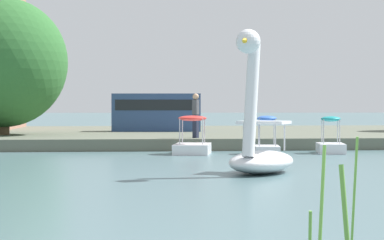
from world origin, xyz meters
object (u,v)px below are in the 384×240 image
(person_on_path, at_px, (196,113))
(parked_van, at_px, (157,111))
(pedal_boat_teal, at_px, (331,143))
(swan_boat, at_px, (260,146))
(pedal_boat_red, at_px, (192,143))
(tree_willow_near_path, at_px, (3,63))
(pedal_boat_blue, at_px, (267,142))

(person_on_path, bearing_deg, parked_van, 96.75)
(pedal_boat_teal, height_order, person_on_path, person_on_path)
(parked_van, bearing_deg, swan_boat, -85.78)
(pedal_boat_red, bearing_deg, parked_van, 93.13)
(person_on_path, relative_size, parked_van, 0.39)
(pedal_boat_teal, bearing_deg, tree_willow_near_path, 151.26)
(tree_willow_near_path, bearing_deg, pedal_boat_red, -42.47)
(tree_willow_near_path, distance_m, person_on_path, 9.45)
(tree_willow_near_path, bearing_deg, swan_boat, -61.41)
(swan_boat, height_order, pedal_boat_red, swan_boat)
(pedal_boat_red, bearing_deg, swan_boat, -84.31)
(pedal_boat_teal, height_order, pedal_boat_red, pedal_boat_red)
(swan_boat, distance_m, tree_willow_near_path, 18.15)
(tree_willow_near_path, relative_size, person_on_path, 3.95)
(pedal_boat_blue, relative_size, parked_van, 0.40)
(swan_boat, xyz_separation_m, pedal_boat_teal, (4.31, 8.67, -0.35))
(swan_boat, distance_m, person_on_path, 11.48)
(pedal_boat_teal, xyz_separation_m, parked_van, (-5.81, 11.72, 1.14))
(pedal_boat_blue, height_order, person_on_path, person_on_path)
(pedal_boat_blue, distance_m, tree_willow_near_path, 13.10)
(pedal_boat_red, height_order, tree_willow_near_path, tree_willow_near_path)
(tree_willow_near_path, xyz_separation_m, person_on_path, (8.12, -4.28, -2.22))
(swan_boat, relative_size, person_on_path, 2.04)
(pedal_boat_red, relative_size, tree_willow_near_path, 0.35)
(pedal_boat_red, xyz_separation_m, person_on_path, (0.42, 2.78, 1.05))
(pedal_boat_blue, xyz_separation_m, person_on_path, (-2.31, 2.95, 1.02))
(tree_willow_near_path, height_order, parked_van, tree_willow_near_path)
(swan_boat, xyz_separation_m, tree_willow_near_path, (-8.57, 15.73, 2.96))
(person_on_path, bearing_deg, swan_boat, -87.76)
(pedal_boat_red, xyz_separation_m, parked_van, (-0.64, 11.71, 1.10))
(swan_boat, relative_size, pedal_boat_blue, 1.99)
(parked_van, bearing_deg, pedal_boat_red, -86.87)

